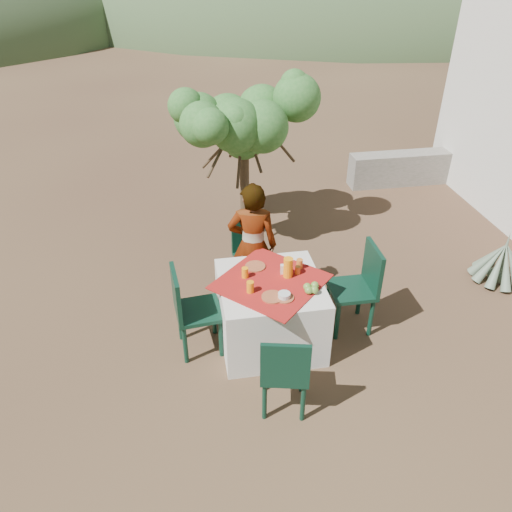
{
  "coord_description": "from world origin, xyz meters",
  "views": [
    {
      "loc": [
        -0.61,
        -4.09,
        3.64
      ],
      "look_at": [
        0.13,
        0.25,
        0.81
      ],
      "focal_mm": 35.0,
      "sensor_mm": 36.0,
      "label": 1
    }
  ],
  "objects": [
    {
      "name": "stone_wall",
      "position": [
        3.6,
        3.4,
        0.28
      ],
      "size": [
        2.6,
        0.35,
        0.55
      ],
      "primitive_type": "cube",
      "color": "gray",
      "rests_on": "ground"
    },
    {
      "name": "person",
      "position": [
        0.14,
        0.55,
        0.75
      ],
      "size": [
        0.62,
        0.47,
        1.5
      ],
      "primitive_type": "imported",
      "rotation": [
        0.0,
        0.0,
        2.92
      ],
      "color": "#8C6651",
      "rests_on": "ground"
    },
    {
      "name": "fruit_cluster",
      "position": [
        0.56,
        -0.38,
        0.8
      ],
      "size": [
        0.16,
        0.15,
        0.08
      ],
      "color": "olive",
      "rests_on": "table"
    },
    {
      "name": "white_bowl",
      "position": [
        0.28,
        -0.44,
        0.8
      ],
      "size": [
        0.12,
        0.12,
        0.04
      ],
      "primitive_type": "cylinder",
      "color": "silver",
      "rests_on": "bowl_plate"
    },
    {
      "name": "chair_far",
      "position": [
        0.17,
        0.88,
        0.47
      ],
      "size": [
        0.46,
        0.46,
        0.85
      ],
      "rotation": [
        0.0,
        0.0,
        0.17
      ],
      "color": "black",
      "rests_on": "ground"
    },
    {
      "name": "agave",
      "position": [
        3.24,
        0.46,
        0.25
      ],
      "size": [
        0.71,
        0.7,
        0.75
      ],
      "rotation": [
        0.0,
        0.0,
        0.09
      ],
      "color": "slate",
      "rests_on": "ground"
    },
    {
      "name": "plate_far",
      "position": [
        0.1,
        0.12,
        0.77
      ],
      "size": [
        0.21,
        0.21,
        0.01
      ],
      "primitive_type": "cylinder",
      "color": "brown",
      "rests_on": "table"
    },
    {
      "name": "table",
      "position": [
        0.21,
        -0.15,
        0.38
      ],
      "size": [
        1.3,
        1.3,
        0.76
      ],
      "color": "white",
      "rests_on": "ground"
    },
    {
      "name": "glass_far",
      "position": [
        -0.03,
        -0.04,
        0.82
      ],
      "size": [
        0.07,
        0.07,
        0.11
      ],
      "primitive_type": "cylinder",
      "color": "orange",
      "rests_on": "table"
    },
    {
      "name": "shrub_tree",
      "position": [
        0.34,
        2.12,
        1.56
      ],
      "size": [
        1.68,
        1.65,
        1.98
      ],
      "color": "#463623",
      "rests_on": "ground"
    },
    {
      "name": "ground",
      "position": [
        0.0,
        0.0,
        0.0
      ],
      "size": [
        160.0,
        160.0,
        0.0
      ],
      "primitive_type": "plane",
      "color": "#3E251C",
      "rests_on": "ground"
    },
    {
      "name": "juice_pitcher",
      "position": [
        0.39,
        -0.1,
        0.87
      ],
      "size": [
        0.1,
        0.1,
        0.21
      ],
      "primitive_type": "cylinder",
      "color": "orange",
      "rests_on": "table"
    },
    {
      "name": "jar_right",
      "position": [
        0.54,
        0.02,
        0.81
      ],
      "size": [
        0.07,
        0.07,
        0.11
      ],
      "primitive_type": "cylinder",
      "color": "orange",
      "rests_on": "table"
    },
    {
      "name": "plate_near",
      "position": [
        0.17,
        -0.42,
        0.77
      ],
      "size": [
        0.21,
        0.21,
        0.01
      ],
      "primitive_type": "cylinder",
      "color": "brown",
      "rests_on": "table"
    },
    {
      "name": "chair_left",
      "position": [
        -0.61,
        -0.15,
        0.54
      ],
      "size": [
        0.49,
        0.49,
        0.97
      ],
      "rotation": [
        0.0,
        0.0,
        1.67
      ],
      "color": "black",
      "rests_on": "ground"
    },
    {
      "name": "chair_right",
      "position": [
        1.18,
        -0.07,
        0.55
      ],
      "size": [
        0.46,
        0.46,
        0.99
      ],
      "rotation": [
        0.0,
        0.0,
        4.7
      ],
      "color": "black",
      "rests_on": "ground"
    },
    {
      "name": "jar_left",
      "position": [
        0.5,
        -0.07,
        0.81
      ],
      "size": [
        0.05,
        0.05,
        0.09
      ],
      "primitive_type": "cylinder",
      "color": "orange",
      "rests_on": "table"
    },
    {
      "name": "chair_near",
      "position": [
        0.15,
        -1.11,
        0.5
      ],
      "size": [
        0.5,
        0.5,
        0.9
      ],
      "rotation": [
        0.0,
        0.0,
        2.92
      ],
      "color": "black",
      "rests_on": "ground"
    },
    {
      "name": "glass_near",
      "position": [
        -0.02,
        -0.29,
        0.82
      ],
      "size": [
        0.07,
        0.07,
        0.12
      ],
      "primitive_type": "cylinder",
      "color": "orange",
      "rests_on": "table"
    },
    {
      "name": "bowl_plate",
      "position": [
        0.28,
        -0.44,
        0.77
      ],
      "size": [
        0.19,
        0.19,
        0.01
      ],
      "primitive_type": "cylinder",
      "color": "brown",
      "rests_on": "table"
    },
    {
      "name": "napkin_holder",
      "position": [
        0.37,
        -0.04,
        0.81
      ],
      "size": [
        0.08,
        0.06,
        0.1
      ],
      "primitive_type": "cube",
      "rotation": [
        0.0,
        0.0,
        -0.14
      ],
      "color": "silver",
      "rests_on": "table"
    }
  ]
}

